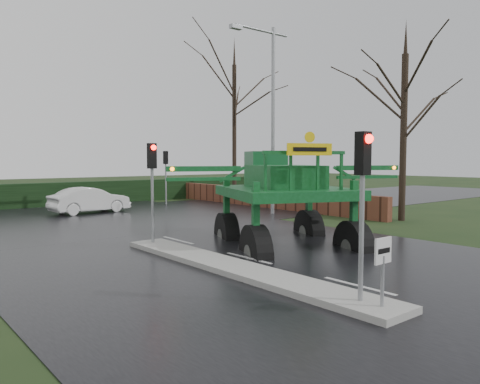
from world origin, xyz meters
TOP-DOWN VIEW (x-y plane):
  - ground at (0.00, 0.00)m, footprint 140.00×140.00m
  - road_main at (0.00, 10.00)m, footprint 14.00×80.00m
  - road_cross at (0.00, 16.00)m, footprint 80.00×12.00m
  - median_island at (-1.30, 3.00)m, footprint 1.20×10.00m
  - hedge_row at (0.00, 24.00)m, footprint 44.00×0.90m
  - brick_wall at (10.50, 16.00)m, footprint 0.40×20.00m
  - keep_left_sign at (-1.30, -1.50)m, footprint 0.50×0.07m
  - traffic_signal_near at (-1.30, -1.01)m, footprint 0.26×0.33m
  - traffic_signal_mid at (-1.30, 7.49)m, footprint 0.26×0.33m
  - traffic_signal_far at (6.50, 20.01)m, footprint 0.26×0.33m
  - street_light_right at (8.19, 12.00)m, footprint 3.85×0.30m
  - tree_right_near at (11.50, 6.00)m, footprint 5.60×5.60m
  - tree_right_far at (13.00, 21.00)m, footprint 7.00×7.00m
  - crop_sprayer at (0.61, 4.48)m, footprint 8.02×6.46m
  - white_sedan at (0.89, 18.64)m, footprint 4.44×1.92m

SIDE VIEW (x-z plane):
  - ground at x=0.00m, z-range 0.00..0.00m
  - white_sedan at x=0.89m, z-range -0.71..0.71m
  - road_main at x=0.00m, z-range -0.01..0.01m
  - road_cross at x=0.00m, z-range 0.00..0.02m
  - median_island at x=-1.30m, z-range 0.01..0.17m
  - brick_wall at x=10.50m, z-range 0.00..1.20m
  - hedge_row at x=0.00m, z-range 0.00..1.50m
  - keep_left_sign at x=-1.30m, z-range 0.38..1.73m
  - crop_sprayer at x=0.61m, z-range -0.13..4.68m
  - traffic_signal_near at x=-1.30m, z-range 0.83..4.35m
  - traffic_signal_mid at x=-1.30m, z-range 0.83..4.35m
  - traffic_signal_far at x=6.50m, z-range 0.83..4.35m
  - tree_right_near at x=11.50m, z-range 0.38..10.02m
  - street_light_right at x=8.19m, z-range 0.99..10.99m
  - tree_right_far at x=13.00m, z-range 0.47..12.52m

